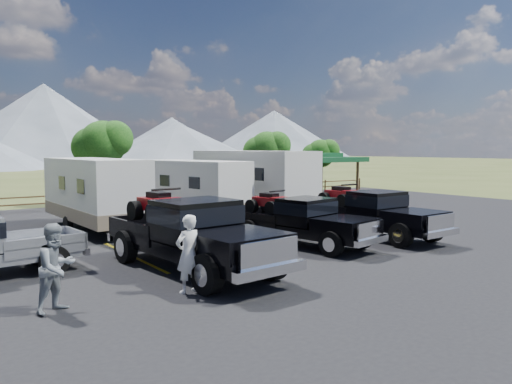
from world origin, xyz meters
TOP-DOWN VIEW (x-y plane):
  - ground at (0.00, 0.00)m, footprint 320.00×320.00m
  - asphalt_lot at (0.00, 3.00)m, footprint 44.00×34.00m
  - stall_lines at (0.00, 4.00)m, footprint 12.12×5.50m
  - tree_ne_a at (8.97, 17.01)m, footprint 3.11×2.92m
  - tree_ne_b at (14.98, 18.01)m, footprint 2.77×2.59m
  - tree_north at (-2.03, 19.02)m, footprint 3.46×3.24m
  - rail_fence at (2.00, 18.50)m, footprint 36.12×0.12m
  - pavilion at (13.00, 17.00)m, footprint 6.20×6.20m
  - rig_left at (-5.27, 1.30)m, footprint 2.89×7.05m
  - rig_center at (-0.25, 2.33)m, footprint 2.91×6.04m
  - rig_right at (3.15, 2.01)m, footprint 2.34×6.20m
  - trailer_left at (-5.35, 9.96)m, footprint 2.53×8.86m
  - trailer_center at (-0.42, 10.52)m, footprint 3.26×8.46m
  - trailer_right at (3.25, 10.49)m, footprint 3.10×9.78m
  - person_a at (-6.39, -0.70)m, footprint 0.76×0.56m
  - person_b at (-9.37, -0.33)m, footprint 1.16×1.07m

SIDE VIEW (x-z plane):
  - ground at x=0.00m, z-range 0.00..0.00m
  - asphalt_lot at x=0.00m, z-range 0.00..0.04m
  - stall_lines at x=0.00m, z-range 0.04..0.05m
  - rail_fence at x=2.00m, z-range 0.11..1.11m
  - rig_center at x=-0.25m, z-range 0.00..1.94m
  - person_a at x=-6.39m, z-range 0.04..1.96m
  - person_b at x=-9.37m, z-range 0.04..1.96m
  - rig_right at x=3.15m, z-range 0.00..2.05m
  - rig_left at x=-5.27m, z-range 0.00..2.30m
  - trailer_center at x=-0.42m, z-range 0.11..3.03m
  - trailer_left at x=-5.35m, z-range 0.11..3.19m
  - trailer_right at x=3.25m, z-range 0.12..3.51m
  - pavilion at x=13.00m, z-range 1.18..4.40m
  - tree_ne_b at x=14.98m, z-range 0.99..5.26m
  - tree_ne_a at x=8.97m, z-range 1.10..5.86m
  - tree_north at x=-2.03m, z-range 1.21..6.46m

